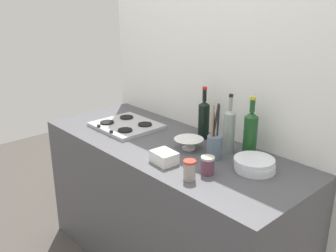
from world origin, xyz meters
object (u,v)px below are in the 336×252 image
object	(u,v)px
wine_bottle_leftmost	(250,133)
condiment_jar_front	(208,165)
stovetop_hob	(126,126)
utensil_crock	(214,145)
butter_dish	(164,157)
mixing_bowl	(189,143)
plate_stack	(255,165)
condiment_jar_rear	(190,170)
wine_bottle_mid_right	(204,119)
wine_bottle_mid_left	(229,130)

from	to	relation	value
wine_bottle_leftmost	condiment_jar_front	distance (m)	0.36
stovetop_hob	wine_bottle_leftmost	bearing A→B (deg)	15.19
wine_bottle_leftmost	utensil_crock	size ratio (longest dim) A/B	1.08
utensil_crock	condiment_jar_front	size ratio (longest dim) A/B	3.41
butter_dish	condiment_jar_front	size ratio (longest dim) A/B	1.44
mixing_bowl	butter_dish	distance (m)	0.24
plate_stack	mixing_bowl	size ratio (longest dim) A/B	1.24
stovetop_hob	condiment_jar_rear	distance (m)	0.87
mixing_bowl	condiment_jar_rear	size ratio (longest dim) A/B	1.70
wine_bottle_leftmost	mixing_bowl	xyz separation A→B (m)	(-0.30, -0.18, -0.10)
plate_stack	wine_bottle_mid_right	size ratio (longest dim) A/B	0.65
wine_bottle_mid_right	utensil_crock	size ratio (longest dim) A/B	1.04
wine_bottle_mid_right	condiment_jar_front	distance (m)	0.51
condiment_jar_front	wine_bottle_mid_right	bearing A→B (deg)	134.94
wine_bottle_mid_left	wine_bottle_mid_right	xyz separation A→B (m)	(-0.25, 0.06, -0.01)
plate_stack	condiment_jar_rear	distance (m)	0.36
wine_bottle_mid_left	mixing_bowl	bearing A→B (deg)	-143.04
wine_bottle_mid_left	butter_dish	bearing A→B (deg)	-110.04
wine_bottle_leftmost	mixing_bowl	world-z (taller)	wine_bottle_leftmost
mixing_bowl	stovetop_hob	bearing A→B (deg)	-174.79
utensil_crock	condiment_jar_rear	size ratio (longest dim) A/B	3.12
wine_bottle_leftmost	mixing_bowl	distance (m)	0.37
stovetop_hob	utensil_crock	bearing A→B (deg)	4.63
wine_bottle_mid_left	mixing_bowl	world-z (taller)	wine_bottle_mid_left
wine_bottle_mid_right	mixing_bowl	size ratio (longest dim) A/B	1.90
utensil_crock	condiment_jar_front	distance (m)	0.20
condiment_jar_rear	condiment_jar_front	bearing A→B (deg)	81.24
stovetop_hob	wine_bottle_mid_left	size ratio (longest dim) A/B	1.20
wine_bottle_leftmost	wine_bottle_mid_right	distance (m)	0.37
condiment_jar_front	condiment_jar_rear	xyz separation A→B (m)	(-0.02, -0.11, 0.00)
plate_stack	condiment_jar_rear	size ratio (longest dim) A/B	2.11
wine_bottle_mid_right	condiment_jar_front	size ratio (longest dim) A/B	3.53
butter_dish	condiment_jar_front	bearing A→B (deg)	16.93
wine_bottle_mid_left	utensil_crock	xyz separation A→B (m)	(0.00, -0.13, -0.06)
plate_stack	wine_bottle_leftmost	size ratio (longest dim) A/B	0.63
wine_bottle_leftmost	wine_bottle_mid_left	distance (m)	0.12
utensil_crock	mixing_bowl	bearing A→B (deg)	-177.08
condiment_jar_rear	wine_bottle_mid_left	bearing A→B (deg)	102.52
wine_bottle_leftmost	condiment_jar_front	size ratio (longest dim) A/B	3.68
stovetop_hob	condiment_jar_rear	bearing A→B (deg)	-15.17
utensil_crock	condiment_jar_rear	distance (m)	0.30
plate_stack	utensil_crock	distance (m)	0.25
wine_bottle_mid_left	wine_bottle_mid_right	bearing A→B (deg)	167.30
plate_stack	butter_dish	xyz separation A→B (m)	(-0.39, -0.29, -0.00)
wine_bottle_mid_left	condiment_jar_front	bearing A→B (deg)	-70.03
utensil_crock	condiment_jar_front	xyz separation A→B (m)	(0.11, -0.17, -0.03)
wine_bottle_mid_right	butter_dish	xyz separation A→B (m)	(0.11, -0.43, -0.10)
mixing_bowl	utensil_crock	size ratio (longest dim) A/B	0.55
plate_stack	condiment_jar_rear	bearing A→B (deg)	-115.93
stovetop_hob	wine_bottle_leftmost	size ratio (longest dim) A/B	1.20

